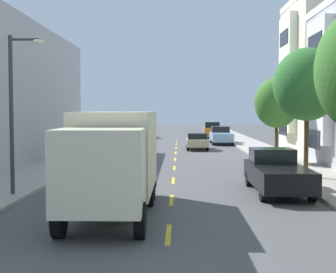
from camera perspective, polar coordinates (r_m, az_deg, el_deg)
ground_plane at (r=36.03m, az=0.88°, el=-2.23°), size 160.00×160.00×0.00m
sidewalk_left at (r=34.82m, az=-10.92°, el=-2.35°), size 3.20×120.00×0.14m
sidewalk_right at (r=34.70m, az=12.67°, el=-2.39°), size 3.20×120.00×0.14m
lane_centerline_dashes at (r=30.55m, az=0.80°, el=-3.18°), size 0.14×47.20×0.01m
street_tree_third at (r=24.17m, az=16.08°, el=5.90°), size 3.22×3.22×6.20m
street_tree_farthest at (r=31.08m, az=12.71°, el=3.89°), size 2.80×2.80×5.26m
street_lamp at (r=19.28m, az=-17.52°, el=3.96°), size 1.35×0.28×6.03m
delivery_box_truck at (r=15.67m, az=-6.34°, el=-2.28°), size 2.43×7.50×3.29m
parked_suv_burgundy at (r=30.79m, az=-7.06°, el=-1.32°), size 2.05×4.84×1.93m
parked_pickup_sky at (r=48.37m, az=6.27°, el=0.09°), size 2.00×5.30×1.73m
parked_sedan_white at (r=52.51m, az=-3.85°, el=0.25°), size 1.88×4.53×1.43m
parked_pickup_silver at (r=46.01m, az=-4.34°, el=-0.05°), size 2.15×5.36×1.73m
parked_pickup_black at (r=20.15m, az=12.69°, el=-4.15°), size 2.02×5.31×1.73m
parked_suv_orange at (r=59.51m, az=5.21°, el=0.81°), size 2.06×4.85×1.93m
parked_pickup_navy at (r=59.60m, az=-3.03°, el=0.67°), size 2.08×5.33×1.73m
moving_champagne_sedan at (r=41.36m, az=3.44°, el=-0.51°), size 1.80×4.50×1.43m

